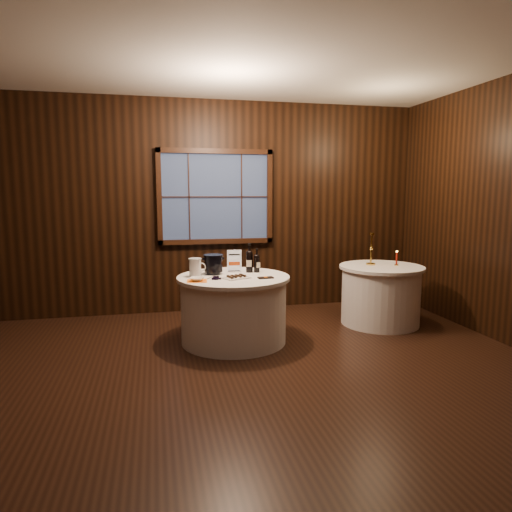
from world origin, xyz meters
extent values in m
plane|color=black|center=(0.00, 0.00, 0.00)|extent=(6.00, 6.00, 0.00)
cube|color=black|center=(0.00, 2.50, 1.50)|extent=(6.00, 0.02, 3.00)
cube|color=navy|center=(0.00, 2.47, 1.65)|extent=(1.50, 0.01, 1.20)
cylinder|color=white|center=(0.00, 1.00, 0.36)|extent=(1.20, 1.20, 0.73)
cylinder|color=white|center=(0.00, 1.00, 0.75)|extent=(1.28, 1.28, 0.04)
cylinder|color=white|center=(2.00, 1.30, 0.36)|extent=(1.00, 1.00, 0.73)
cylinder|color=white|center=(2.00, 1.30, 0.75)|extent=(1.08, 1.08, 0.04)
cube|color=silver|center=(0.05, 1.26, 0.78)|extent=(0.15, 0.09, 0.01)
cube|color=silver|center=(0.05, 1.26, 0.92)|extent=(0.02, 0.01, 0.26)
cube|color=white|center=(0.05, 1.25, 0.92)|extent=(0.17, 0.01, 0.24)
cylinder|color=black|center=(0.23, 1.21, 0.88)|extent=(0.08, 0.08, 0.22)
sphere|color=black|center=(0.23, 1.21, 0.99)|extent=(0.08, 0.08, 0.08)
cylinder|color=black|center=(0.23, 1.21, 1.05)|extent=(0.03, 0.03, 0.10)
cylinder|color=black|center=(0.23, 1.21, 1.10)|extent=(0.04, 0.04, 0.02)
cube|color=beige|center=(0.23, 1.17, 0.88)|extent=(0.06, 0.02, 0.08)
cylinder|color=black|center=(0.31, 1.18, 0.86)|extent=(0.07, 0.07, 0.18)
sphere|color=black|center=(0.31, 1.18, 0.95)|extent=(0.07, 0.07, 0.07)
cylinder|color=black|center=(0.31, 1.18, 1.01)|extent=(0.03, 0.03, 0.08)
cylinder|color=black|center=(0.31, 1.18, 1.05)|extent=(0.03, 0.03, 0.02)
cube|color=beige|center=(0.31, 1.15, 0.86)|extent=(0.05, 0.02, 0.06)
cylinder|color=black|center=(-0.20, 1.17, 0.78)|extent=(0.16, 0.16, 0.03)
cylinder|color=black|center=(-0.20, 1.17, 0.89)|extent=(0.21, 0.21, 0.18)
cylinder|color=black|center=(-0.20, 1.17, 0.99)|extent=(0.23, 0.23, 0.02)
cube|color=white|center=(0.01, 0.84, 0.78)|extent=(0.33, 0.28, 0.02)
cube|color=black|center=(0.33, 0.79, 0.78)|extent=(0.18, 0.10, 0.01)
cylinder|color=#3C2B16|center=(-0.29, 0.84, 0.79)|extent=(0.07, 0.02, 0.03)
cylinder|color=silver|center=(-0.42, 1.06, 0.87)|extent=(0.13, 0.13, 0.20)
cylinder|color=silver|center=(-0.42, 1.06, 0.97)|extent=(0.15, 0.15, 0.01)
torus|color=silver|center=(-0.36, 1.06, 0.88)|extent=(0.10, 0.03, 0.10)
cube|color=orange|center=(-0.43, 0.79, 0.77)|extent=(0.23, 0.23, 0.00)
imported|color=white|center=(-0.43, 0.79, 0.79)|extent=(0.20, 0.20, 0.04)
cylinder|color=gold|center=(1.90, 1.41, 0.78)|extent=(0.12, 0.12, 0.02)
cylinder|color=gold|center=(1.90, 1.41, 0.98)|extent=(0.03, 0.03, 0.37)
cylinder|color=gold|center=(1.90, 1.41, 1.18)|extent=(0.06, 0.06, 0.03)
cylinder|color=gold|center=(2.20, 1.28, 0.78)|extent=(0.05, 0.05, 0.01)
cylinder|color=#A0190C|center=(2.20, 1.28, 0.86)|extent=(0.02, 0.02, 0.16)
sphere|color=#FFB23F|center=(2.20, 1.28, 0.95)|extent=(0.02, 0.02, 0.02)
camera|label=1|loc=(-0.85, -4.04, 1.72)|focal=32.00mm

